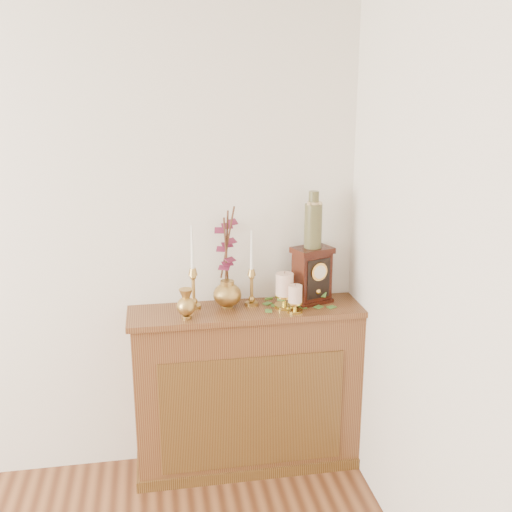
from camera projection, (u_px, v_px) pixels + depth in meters
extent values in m
cube|color=brown|center=(248.00, 391.00, 3.25)|extent=(1.20, 0.30, 0.90)
cube|color=brown|center=(253.00, 413.00, 3.12)|extent=(0.96, 0.01, 0.63)
cube|color=brown|center=(247.00, 311.00, 3.13)|extent=(1.24, 0.34, 0.03)
cube|color=brown|center=(248.00, 458.00, 3.37)|extent=(1.23, 0.33, 0.06)
cylinder|color=#B38547|center=(194.00, 306.00, 3.12)|extent=(0.07, 0.07, 0.02)
sphere|color=#B38547|center=(194.00, 301.00, 3.11)|extent=(0.04, 0.04, 0.04)
cylinder|color=#B38547|center=(193.00, 290.00, 3.09)|extent=(0.02, 0.02, 0.13)
sphere|color=#B38547|center=(193.00, 277.00, 3.08)|extent=(0.03, 0.03, 0.03)
cone|color=#B38547|center=(193.00, 272.00, 3.07)|extent=(0.05, 0.05, 0.04)
cone|color=white|center=(192.00, 247.00, 3.03)|extent=(0.02, 0.02, 0.23)
cylinder|color=#B38547|center=(252.00, 304.00, 3.16)|extent=(0.07, 0.07, 0.02)
sphere|color=#B38547|center=(252.00, 299.00, 3.16)|extent=(0.04, 0.04, 0.04)
cylinder|color=#B38547|center=(252.00, 288.00, 3.14)|extent=(0.02, 0.02, 0.12)
sphere|color=#B38547|center=(252.00, 277.00, 3.12)|extent=(0.03, 0.03, 0.03)
cone|color=#B38547|center=(252.00, 272.00, 3.12)|extent=(0.04, 0.04, 0.03)
cone|color=white|center=(252.00, 250.00, 3.08)|extent=(0.02, 0.02, 0.21)
cylinder|color=#B38547|center=(187.00, 317.00, 2.98)|extent=(0.05, 0.05, 0.02)
sphere|color=#B38547|center=(186.00, 306.00, 2.96)|extent=(0.10, 0.10, 0.10)
cone|color=#B38547|center=(186.00, 294.00, 2.94)|extent=(0.07, 0.07, 0.05)
cylinder|color=#B38547|center=(228.00, 306.00, 3.13)|extent=(0.06, 0.06, 0.01)
ellipsoid|color=#B38547|center=(227.00, 295.00, 3.12)|extent=(0.15, 0.15, 0.13)
cylinder|color=#B38547|center=(227.00, 283.00, 3.10)|extent=(0.07, 0.07, 0.03)
cylinder|color=#472819|center=(226.00, 249.00, 3.06)|extent=(0.04, 0.09, 0.35)
cylinder|color=#472819|center=(227.00, 246.00, 3.06)|extent=(0.02, 0.08, 0.39)
cylinder|color=#472819|center=(227.00, 243.00, 3.05)|extent=(0.07, 0.13, 0.41)
cylinder|color=gold|center=(284.00, 306.00, 3.13)|extent=(0.10, 0.10, 0.02)
cylinder|color=gold|center=(284.00, 300.00, 3.12)|extent=(0.02, 0.02, 0.05)
cylinder|color=gold|center=(284.00, 296.00, 3.11)|extent=(0.10, 0.10, 0.01)
cylinder|color=#FFECC7|center=(284.00, 284.00, 3.09)|extent=(0.09, 0.09, 0.11)
cylinder|color=#472819|center=(285.00, 273.00, 3.08)|extent=(0.00, 0.00, 0.01)
cylinder|color=gold|center=(295.00, 311.00, 3.06)|extent=(0.08, 0.08, 0.01)
cylinder|color=gold|center=(295.00, 306.00, 3.06)|extent=(0.02, 0.02, 0.04)
cylinder|color=gold|center=(295.00, 303.00, 3.05)|extent=(0.07, 0.07, 0.01)
cylinder|color=#FFECC7|center=(295.00, 294.00, 3.04)|extent=(0.07, 0.07, 0.09)
cylinder|color=#472819|center=(295.00, 285.00, 3.03)|extent=(0.00, 0.00, 0.01)
cube|color=#42702A|center=(275.00, 302.00, 3.20)|extent=(0.04, 0.05, 0.00)
cube|color=#42702A|center=(262.00, 308.00, 3.12)|extent=(0.05, 0.06, 0.00)
cube|color=#42702A|center=(291.00, 309.00, 3.10)|extent=(0.05, 0.04, 0.00)
cube|color=#42702A|center=(323.00, 308.00, 3.11)|extent=(0.06, 0.05, 0.00)
cube|color=#42702A|center=(286.00, 307.00, 3.13)|extent=(0.06, 0.05, 0.00)
cube|color=#42702A|center=(270.00, 302.00, 3.20)|extent=(0.06, 0.06, 0.00)
cube|color=#42702A|center=(303.00, 308.00, 3.12)|extent=(0.05, 0.05, 0.00)
cube|color=#42702A|center=(310.00, 302.00, 3.20)|extent=(0.05, 0.04, 0.00)
cube|color=#42702A|center=(284.00, 309.00, 3.10)|extent=(0.06, 0.06, 0.00)
cube|color=#42702A|center=(324.00, 299.00, 3.24)|extent=(0.06, 0.06, 0.00)
cube|color=#42702A|center=(269.00, 299.00, 3.13)|extent=(0.05, 0.05, 0.02)
cube|color=#42702A|center=(281.00, 298.00, 3.08)|extent=(0.05, 0.04, 0.02)
cube|color=#42702A|center=(322.00, 294.00, 3.17)|extent=(0.04, 0.03, 0.02)
cube|color=#38140B|center=(311.00, 300.00, 3.21)|extent=(0.24, 0.20, 0.02)
cube|color=#38140B|center=(312.00, 277.00, 3.18)|extent=(0.21, 0.17, 0.26)
cube|color=#38140B|center=(312.00, 250.00, 3.14)|extent=(0.24, 0.20, 0.03)
cube|color=black|center=(318.00, 279.00, 3.13)|extent=(0.13, 0.05, 0.21)
cylinder|color=gold|center=(319.00, 272.00, 3.11)|extent=(0.09, 0.04, 0.10)
cylinder|color=silver|center=(319.00, 272.00, 3.11)|extent=(0.07, 0.03, 0.07)
sphere|color=gold|center=(318.00, 291.00, 3.15)|extent=(0.03, 0.03, 0.03)
cylinder|color=#193325|center=(313.00, 226.00, 3.10)|extent=(0.09, 0.09, 0.23)
cylinder|color=#193325|center=(314.00, 199.00, 3.06)|extent=(0.05, 0.05, 0.08)
cylinder|color=tan|center=(314.00, 203.00, 3.07)|extent=(0.07, 0.07, 0.02)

